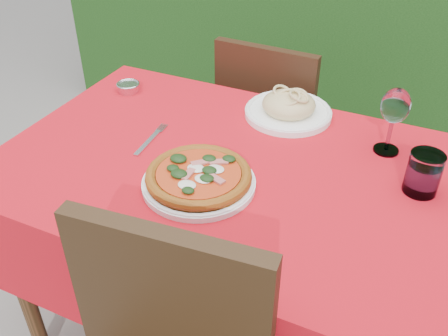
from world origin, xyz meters
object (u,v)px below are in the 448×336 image
at_px(pasta_plate, 289,108).
at_px(pizza_plate, 199,178).
at_px(wine_glass, 395,108).
at_px(chair_far, 271,126).
at_px(water_glass, 423,175).
at_px(steel_ramekin, 128,88).
at_px(fork, 148,143).

bearing_deg(pasta_plate, pizza_plate, -100.98).
xyz_separation_m(pasta_plate, wine_glass, (0.32, -0.08, 0.11)).
distance_m(chair_far, water_glass, 0.86).
xyz_separation_m(chair_far, water_glass, (0.59, -0.55, 0.30)).
bearing_deg(steel_ramekin, water_glass, -9.07).
xyz_separation_m(fork, steel_ramekin, (-0.24, 0.26, 0.01)).
bearing_deg(water_glass, pasta_plate, 151.98).
height_order(chair_far, fork, chair_far).
relative_size(pizza_plate, fork, 1.72).
bearing_deg(pasta_plate, chair_far, 117.06).
bearing_deg(chair_far, fork, 78.60).
relative_size(chair_far, pasta_plate, 3.15).
bearing_deg(fork, water_glass, 3.43).
distance_m(chair_far, pasta_plate, 0.45).
relative_size(chair_far, pizza_plate, 2.53).
bearing_deg(chair_far, pizza_plate, 97.68).
xyz_separation_m(water_glass, wine_glass, (-0.11, 0.15, 0.09)).
height_order(wine_glass, fork, wine_glass).
bearing_deg(wine_glass, chair_far, 140.89).
distance_m(wine_glass, fork, 0.70).
xyz_separation_m(chair_far, steel_ramekin, (-0.40, -0.39, 0.26)).
bearing_deg(steel_ramekin, pizza_plate, -38.72).
bearing_deg(fork, pasta_plate, 41.96).
relative_size(pasta_plate, wine_glass, 1.41).
distance_m(pasta_plate, water_glass, 0.49).
relative_size(pasta_plate, water_glass, 2.47).
distance_m(pizza_plate, wine_glass, 0.57).
distance_m(fork, steel_ramekin, 0.35).
bearing_deg(wine_glass, pizza_plate, -137.62).
bearing_deg(pizza_plate, wine_glass, 42.38).
height_order(chair_far, wine_glass, wine_glass).
bearing_deg(pasta_plate, water_glass, -28.02).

